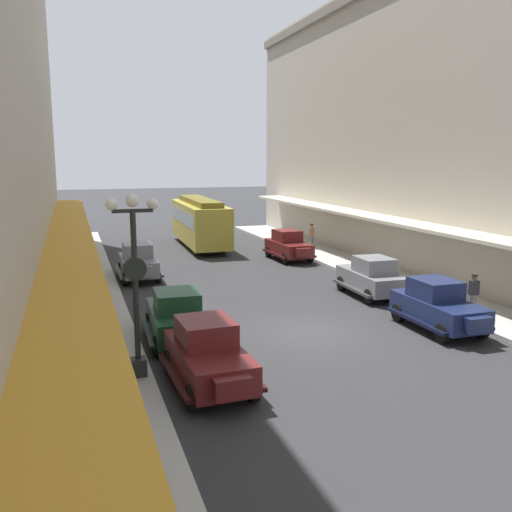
% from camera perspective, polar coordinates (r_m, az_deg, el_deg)
% --- Properties ---
extents(ground_plane, '(200.00, 200.00, 0.00)m').
position_cam_1_polar(ground_plane, '(20.52, 5.36, -7.74)').
color(ground_plane, '#2D2D30').
extents(sidewalk_left, '(3.00, 60.00, 0.15)m').
position_cam_1_polar(sidewalk_left, '(18.90, -16.25, -9.46)').
color(sidewalk_left, '#B7B5AD').
rests_on(sidewalk_left, ground).
extents(sidewalk_right, '(3.00, 60.00, 0.15)m').
position_cam_1_polar(sidewalk_right, '(24.41, 21.77, -5.35)').
color(sidewalk_right, '#B7B5AD').
rests_on(sidewalk_right, ground).
extents(parked_car_0, '(2.16, 4.27, 1.84)m').
position_cam_1_polar(parked_car_0, '(29.60, -12.03, -0.51)').
color(parked_car_0, slate).
rests_on(parked_car_0, ground).
extents(parked_car_1, '(2.23, 4.29, 1.84)m').
position_cam_1_polar(parked_car_1, '(25.87, 11.79, -2.02)').
color(parked_car_1, slate).
rests_on(parked_car_1, ground).
extents(parked_car_2, '(2.26, 4.30, 1.84)m').
position_cam_1_polar(parked_car_2, '(34.50, 3.36, 1.17)').
color(parked_car_2, '#591919').
rests_on(parked_car_2, ground).
extents(parked_car_3, '(2.30, 4.31, 1.84)m').
position_cam_1_polar(parked_car_3, '(19.31, -8.19, -6.03)').
color(parked_car_3, '#193D23').
rests_on(parked_car_3, ground).
extents(parked_car_4, '(2.15, 4.26, 1.84)m').
position_cam_1_polar(parked_car_4, '(21.53, 18.22, -4.75)').
color(parked_car_4, '#19234C').
rests_on(parked_car_4, ground).
extents(parked_car_5, '(2.27, 4.31, 1.84)m').
position_cam_1_polar(parked_car_5, '(15.59, -4.97, -9.91)').
color(parked_car_5, '#591919').
rests_on(parked_car_5, ground).
extents(streetcar, '(2.75, 9.66, 3.46)m').
position_cam_1_polar(streetcar, '(39.45, -5.80, 3.66)').
color(streetcar, gold).
rests_on(streetcar, ground).
extents(lamp_post_with_clock, '(1.42, 0.44, 5.16)m').
position_cam_1_polar(lamp_post_with_clock, '(15.66, -12.34, -2.24)').
color(lamp_post_with_clock, black).
rests_on(lamp_post_with_clock, sidewalk_left).
extents(fire_hydrant, '(0.24, 0.24, 0.82)m').
position_cam_1_polar(fire_hydrant, '(23.92, 19.04, -4.29)').
color(fire_hydrant, '#B21E19').
rests_on(fire_hydrant, sidewalk_right).
extents(pedestrian_0, '(0.36, 0.28, 1.67)m').
position_cam_1_polar(pedestrian_0, '(20.49, -16.35, -5.19)').
color(pedestrian_0, '#2D2D33').
rests_on(pedestrian_0, sidewalk_left).
extents(pedestrian_1, '(0.36, 0.24, 1.64)m').
position_cam_1_polar(pedestrian_1, '(21.01, -18.23, -4.98)').
color(pedestrian_1, '#4C4238').
rests_on(pedestrian_1, sidewalk_left).
extents(pedestrian_2, '(0.36, 0.28, 1.67)m').
position_cam_1_polar(pedestrian_2, '(23.25, 21.48, -3.70)').
color(pedestrian_2, slate).
rests_on(pedestrian_2, sidewalk_right).
extents(pedestrian_3, '(0.36, 0.28, 1.67)m').
position_cam_1_polar(pedestrian_3, '(38.09, 5.71, 2.09)').
color(pedestrian_3, slate).
rests_on(pedestrian_3, sidewalk_right).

